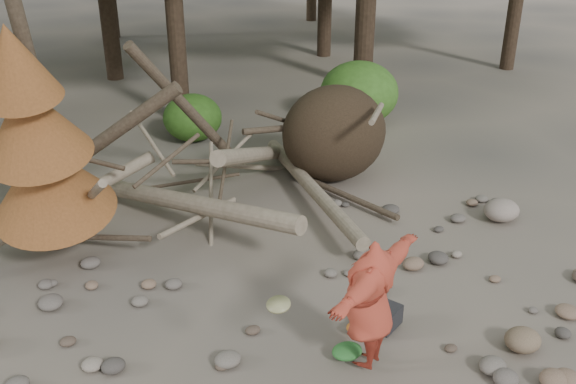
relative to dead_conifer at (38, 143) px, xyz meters
name	(u,v)px	position (x,y,z in m)	size (l,w,h in m)	color
ground	(334,324)	(3.12, -3.37, -2.11)	(120.00, 120.00, 0.00)	#514C44
deadfall_pile	(311,141)	(5.13, 0.87, -1.16)	(8.55, 5.24, 3.30)	#332619
dead_conifer	(38,143)	(0.00, 0.00, 0.00)	(2.06, 2.16, 4.35)	#4C3F30
bush_mid	(193,118)	(3.92, 4.43, -1.55)	(1.40, 1.40, 1.12)	#34631C
bush_right	(359,93)	(8.12, 3.63, -1.31)	(2.00, 2.00, 1.60)	#407524
frisbee_thrower	(369,304)	(3.00, -4.31, -1.15)	(2.61, 1.57, 1.76)	#A83726
backpack	(386,321)	(3.68, -3.81, -1.97)	(0.44, 0.29, 0.29)	black
cloth_green	(347,354)	(2.88, -4.08, -2.03)	(0.41, 0.34, 0.15)	#29662A
cloth_orange	(357,330)	(3.28, -3.70, -2.05)	(0.31, 0.26, 0.11)	#BA6220
boulder_front_right	(523,340)	(5.03, -4.98, -1.96)	(0.49, 0.44, 0.30)	#7B654D
boulder_mid_right	(502,210)	(7.45, -2.13, -1.91)	(0.66, 0.60, 0.40)	gray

